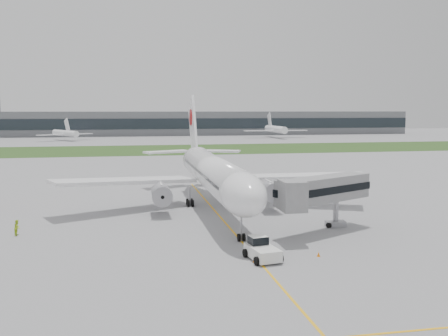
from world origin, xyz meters
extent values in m
plane|color=#939396|center=(0.00, 0.00, 0.00)|extent=(600.00, 600.00, 0.00)
cube|color=#2E4B1C|center=(0.00, 120.00, 0.01)|extent=(600.00, 50.00, 0.02)
cube|color=slate|center=(0.00, 230.00, 7.00)|extent=(320.00, 22.00, 14.00)
cube|color=#1F262C|center=(0.00, 219.00, 7.00)|extent=(320.00, 0.60, 6.00)
cylinder|color=white|center=(0.00, 4.00, 5.60)|extent=(5.00, 38.00, 5.00)
ellipsoid|color=white|center=(0.00, -15.50, 5.60)|extent=(5.00, 11.00, 5.00)
cube|color=black|center=(0.00, -16.50, 6.50)|extent=(3.20, 1.54, 1.14)
cone|color=white|center=(0.00, 26.00, 6.40)|extent=(5.00, 10.53, 6.16)
cube|color=white|center=(-13.00, 6.00, 4.40)|extent=(22.13, 13.52, 1.70)
cube|color=white|center=(13.00, 6.00, 4.40)|extent=(22.13, 13.52, 1.70)
cylinder|color=#9D9CA1|center=(-8.00, 1.50, 3.00)|extent=(2.70, 5.20, 2.70)
cylinder|color=#9D9CA1|center=(8.00, 1.50, 3.00)|extent=(2.70, 5.20, 2.70)
cube|color=white|center=(0.00, 27.50, 11.50)|extent=(0.45, 10.90, 12.76)
cylinder|color=#B80A0D|center=(0.00, 28.50, 13.50)|extent=(0.60, 3.20, 3.20)
cube|color=white|center=(-5.00, 28.50, 6.80)|extent=(9.54, 6.34, 0.35)
cube|color=white|center=(5.00, 28.50, 6.80)|extent=(9.54, 6.34, 0.35)
cylinder|color=#96959B|center=(0.00, -15.00, 1.55)|extent=(0.24, 0.24, 3.10)
cylinder|color=black|center=(-3.20, 7.00, 0.55)|extent=(1.40, 1.10, 1.10)
cylinder|color=black|center=(3.20, 7.00, 0.55)|extent=(1.40, 1.10, 1.10)
cube|color=white|center=(0.51, -22.35, 0.76)|extent=(3.03, 4.60, 1.14)
cube|color=white|center=(0.32, -21.23, 1.71)|extent=(1.93, 1.78, 0.95)
cube|color=black|center=(0.32, -21.23, 1.76)|extent=(1.99, 1.83, 0.81)
cylinder|color=black|center=(-0.99, -21.16, 0.43)|extent=(0.47, 0.90, 0.85)
cylinder|color=black|center=(1.54, -20.74, 0.43)|extent=(0.47, 0.90, 0.85)
cylinder|color=black|center=(-0.53, -23.97, 0.43)|extent=(0.47, 0.90, 0.85)
cylinder|color=black|center=(2.00, -23.55, 0.43)|extent=(0.47, 0.90, 0.85)
cube|color=gray|center=(11.10, -12.09, 5.28)|extent=(14.04, 9.23, 3.05)
cube|color=black|center=(11.10, -12.09, 5.28)|extent=(14.27, 9.41, 0.91)
cube|color=gray|center=(5.69, -16.02, 5.28)|extent=(2.64, 3.46, 3.46)
cylinder|color=#96959B|center=(13.58, -10.24, 1.93)|extent=(0.71, 0.71, 3.86)
cube|color=#96959B|center=(13.58, -10.24, 0.36)|extent=(2.82, 2.38, 0.71)
cylinder|color=black|center=(12.40, -10.84, 0.36)|extent=(0.60, 0.77, 0.71)
cylinder|color=black|center=(14.75, -9.63, 0.36)|extent=(0.60, 0.77, 0.71)
cone|color=orange|center=(-0.50, -23.00, 0.24)|extent=(0.35, 0.35, 0.48)
cone|color=orange|center=(6.45, -22.38, 0.25)|extent=(0.36, 0.36, 0.50)
imported|color=#9CDA24|center=(1.54, -19.49, 0.82)|extent=(0.63, 0.44, 1.63)
imported|color=#BDE526|center=(-25.82, -7.21, 0.94)|extent=(0.87, 1.03, 1.89)
camera|label=1|loc=(-12.55, -69.45, 15.00)|focal=40.00mm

